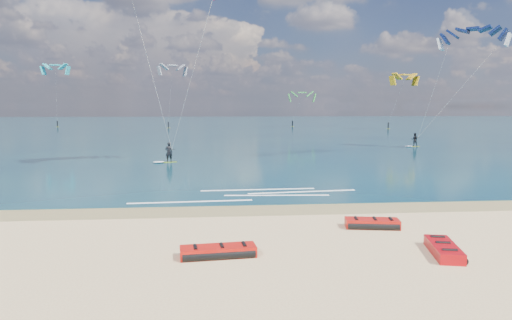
{
  "coord_description": "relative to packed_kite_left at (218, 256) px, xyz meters",
  "views": [
    {
      "loc": [
        0.01,
        -18.04,
        4.87
      ],
      "look_at": [
        2.33,
        8.0,
        1.8
      ],
      "focal_mm": 32.0,
      "sensor_mm": 36.0,
      "label": 1
    }
  ],
  "objects": [
    {
      "name": "packed_kite_mid",
      "position": [
        6.22,
        3.02,
        0.0
      ],
      "size": [
        2.5,
        1.55,
        0.42
      ],
      "primitive_type": null,
      "rotation": [
        0.0,
        0.0,
        -0.17
      ],
      "color": "red",
      "rests_on": "ground"
    },
    {
      "name": "packed_kite_right",
      "position": [
        7.44,
        -0.44,
        0.0
      ],
      "size": [
        1.67,
        2.67,
        0.42
      ],
      "primitive_type": null,
      "rotation": [
        0.0,
        0.0,
        1.35
      ],
      "color": "#A8070C",
      "rests_on": "ground"
    },
    {
      "name": "shoreline_foam",
      "position": [
        2.26,
        10.25,
        0.05
      ],
      "size": [
        12.53,
        3.63,
        0.01
      ],
      "color": "white",
      "rests_on": "ground"
    },
    {
      "name": "ground",
      "position": [
        -0.06,
        43.57,
        0.0
      ],
      "size": [
        320.0,
        320.0,
        0.0
      ],
      "primitive_type": "plane",
      "color": "tan",
      "rests_on": "ground"
    },
    {
      "name": "kitesurfer_main",
      "position": [
        -3.56,
        22.87,
        9.13
      ],
      "size": [
        8.3,
        7.66,
        17.37
      ],
      "rotation": [
        0.0,
        0.0,
        0.23
      ],
      "color": "#9ED018",
      "rests_on": "sea"
    },
    {
      "name": "distant_kites",
      "position": [
        -0.63,
        87.43,
        6.16
      ],
      "size": [
        81.21,
        18.8,
        14.19
      ],
      "color": "#CB9312",
      "rests_on": "ground"
    },
    {
      "name": "wet_sand_strip",
      "position": [
        -0.06,
        6.57,
        0.0
      ],
      "size": [
        320.0,
        2.4,
        0.01
      ],
      "primitive_type": "cube",
      "color": "olive",
      "rests_on": "ground"
    },
    {
      "name": "kitesurfer_far",
      "position": [
        26.07,
        36.14,
        7.55
      ],
      "size": [
        9.92,
        8.29,
        14.69
      ],
      "rotation": [
        0.0,
        0.0,
        0.13
      ],
      "color": "gold",
      "rests_on": "sea"
    },
    {
      "name": "sea",
      "position": [
        -0.06,
        107.57,
        0.02
      ],
      "size": [
        320.0,
        200.0,
        0.04
      ],
      "primitive_type": "cube",
      "color": "#0B2D40",
      "rests_on": "ground"
    },
    {
      "name": "packed_kite_left",
      "position": [
        0.0,
        0.0,
        0.0
      ],
      "size": [
        2.76,
        1.38,
        0.41
      ],
      "primitive_type": null,
      "rotation": [
        0.0,
        0.0,
        0.1
      ],
      "color": "red",
      "rests_on": "ground"
    }
  ]
}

